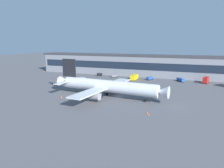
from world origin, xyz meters
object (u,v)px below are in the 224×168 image
Objects in this scene: baggage_tug at (100,74)px; fuel_truck at (134,77)px; stair_truck at (206,80)px; traffic_cone_1 at (61,97)px; airliner at (107,86)px; follow_me_car at (150,78)px; belt_loader at (181,80)px; traffic_cone_0 at (147,113)px; pushback_tractor at (114,76)px; traffic_cone_2 at (149,114)px.

baggage_tug is 28.28m from fuel_truck.
stair_truck reaches higher than traffic_cone_1.
traffic_cone_1 is (-17.41, -8.38, -4.39)m from airliner.
stair_truck is 0.75× the size of fuel_truck.
follow_me_car reaches higher than traffic_cone_1.
airliner is at bearing 25.70° from traffic_cone_1.
baggage_tug is 68.31m from stair_truck.
belt_loader is at bearing 62.54° from airliner.
stair_truck reaches higher than traffic_cone_0.
pushback_tractor is at bearing -179.78° from belt_loader.
traffic_cone_1 is at bearing -126.55° from belt_loader.
fuel_truck is (-8.93, -4.36, 0.79)m from follow_me_car.
airliner is 44.78m from fuel_truck.
traffic_cone_0 is 39.35m from traffic_cone_1.
pushback_tractor reaches higher than traffic_cone_1.
fuel_truck is at bearing -153.96° from follow_me_car.
traffic_cone_0 is (13.27, -64.33, -0.77)m from follow_me_car.
fuel_truck is (15.37, -5.68, 0.83)m from pushback_tractor.
stair_truck is at bearing 75.00° from traffic_cone_2.
fuel_truck is 27.76m from belt_loader.
airliner is 49.83m from follow_me_car.
stair_truck is at bearing 2.18° from follow_me_car.
pushback_tractor is 16.40m from fuel_truck.
airliner is 53.04m from pushback_tractor.
airliner is at bearing 143.11° from traffic_cone_2.
belt_loader is at bearing 0.22° from pushback_tractor.
traffic_cone_0 is at bearing 122.38° from traffic_cone_2.
belt_loader is 67.32m from traffic_cone_2.
fuel_truck is at bearing 91.11° from airliner.
stair_truck reaches higher than fuel_truck.
airliner is 80.49× the size of traffic_cone_0.
traffic_cone_0 is at bearing -69.68° from fuel_truck.
stair_truck is 69.32m from traffic_cone_2.
airliner is at bearing -117.46° from belt_loader.
airliner is 19.81m from traffic_cone_1.
fuel_truck is at bearing -15.36° from baggage_tug.
traffic_cone_2 is at bearing -36.89° from airliner.
pushback_tractor is 42.49m from belt_loader.
baggage_tug is at bearing 118.33° from airliner.
fuel_truck is (-41.02, -5.59, -0.10)m from stair_truck.
follow_me_car is 32.12m from stair_truck.
baggage_tug is 6.70× the size of traffic_cone_2.
traffic_cone_1 reaches higher than traffic_cone_2.
pushback_tractor is at bearing 119.84° from traffic_cone_2.
follow_me_car is 7.36× the size of traffic_cone_0.
belt_loader is at bearing 85.72° from traffic_cone_0.
traffic_cone_2 is (50.34, -68.84, -0.79)m from baggage_tug.
airliner reaches higher than stair_truck.
follow_me_car is 1.19× the size of baggage_tug.
follow_me_car is 18.25m from belt_loader.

